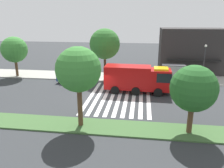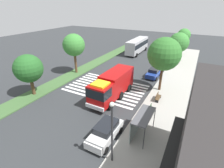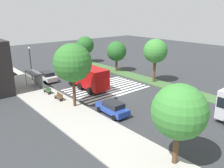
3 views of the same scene
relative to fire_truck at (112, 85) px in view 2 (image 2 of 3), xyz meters
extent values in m
plane|color=#2D3033|center=(-4.87, -2.25, -2.00)|extent=(120.00, 120.00, 0.00)
cube|color=#9E9B93|center=(-4.87, 7.04, -1.93)|extent=(60.00, 5.31, 0.14)
cube|color=#3D6033|center=(-4.87, -10.40, -1.93)|extent=(60.00, 3.00, 0.14)
cube|color=silver|center=(-5.94, -2.25, -1.99)|extent=(0.45, 11.95, 0.01)
cube|color=silver|center=(-5.04, -2.25, -1.99)|extent=(0.45, 11.95, 0.01)
cube|color=silver|center=(-4.14, -2.25, -1.99)|extent=(0.45, 11.95, 0.01)
cube|color=silver|center=(-3.24, -2.25, -1.99)|extent=(0.45, 11.95, 0.01)
cube|color=silver|center=(-2.34, -2.25, -1.99)|extent=(0.45, 11.95, 0.01)
cube|color=silver|center=(-1.44, -2.25, -1.99)|extent=(0.45, 11.95, 0.01)
cube|color=silver|center=(-0.54, -2.25, -1.99)|extent=(0.45, 11.95, 0.01)
cube|color=silver|center=(0.36, -2.25, -1.99)|extent=(0.45, 11.95, 0.01)
cube|color=silver|center=(1.26, -2.25, -1.99)|extent=(0.45, 11.95, 0.01)
cube|color=#A50C0C|center=(2.75, -0.08, -0.11)|extent=(2.62, 2.67, 2.67)
cube|color=#A50C0C|center=(-1.50, 0.04, 0.05)|extent=(6.03, 2.76, 2.99)
cube|color=black|center=(3.14, -0.09, 0.42)|extent=(1.91, 2.67, 1.18)
cube|color=silver|center=(4.13, -0.12, -1.20)|extent=(0.31, 2.60, 0.50)
cube|color=yellow|center=(2.75, -0.08, 1.34)|extent=(1.84, 1.87, 0.24)
cylinder|color=black|center=(2.53, 1.23, -1.45)|extent=(1.11, 0.33, 1.10)
cylinder|color=black|center=(2.46, -1.37, -1.45)|extent=(1.11, 0.33, 1.10)
cylinder|color=black|center=(-2.95, 1.38, -1.45)|extent=(1.11, 0.33, 1.10)
cylinder|color=black|center=(-3.03, -1.21, -1.45)|extent=(1.11, 0.33, 1.10)
cylinder|color=black|center=(-0.27, 1.31, -1.45)|extent=(1.11, 0.33, 1.10)
cylinder|color=black|center=(-0.35, -1.29, -1.45)|extent=(1.11, 0.33, 1.10)
cube|color=navy|center=(-10.17, 3.19, -1.32)|extent=(4.47, 1.93, 0.72)
cube|color=black|center=(-10.39, 3.20, -0.67)|extent=(2.52, 1.64, 0.57)
cylinder|color=black|center=(-8.69, 4.01, -1.68)|extent=(0.65, 0.24, 0.64)
cylinder|color=black|center=(-8.75, 2.25, -1.68)|extent=(0.65, 0.24, 0.64)
cylinder|color=black|center=(-11.59, 4.12, -1.68)|extent=(0.65, 0.24, 0.64)
cylinder|color=black|center=(-11.66, 2.37, -1.68)|extent=(0.65, 0.24, 0.64)
cube|color=silver|center=(7.26, 3.19, -1.30)|extent=(4.45, 1.87, 0.77)
cube|color=black|center=(7.04, 3.19, -0.59)|extent=(2.49, 1.64, 0.64)
cylinder|color=black|center=(8.73, 4.12, -1.68)|extent=(0.64, 0.22, 0.64)
cylinder|color=black|center=(8.73, 2.26, -1.68)|extent=(0.64, 0.22, 0.64)
cylinder|color=black|center=(5.80, 4.11, -1.68)|extent=(0.64, 0.22, 0.64)
cylinder|color=black|center=(5.80, 2.26, -1.68)|extent=(0.64, 0.22, 0.64)
cube|color=#B2B2B7|center=(-24.18, -5.24, 0.08)|extent=(10.68, 2.61, 3.15)
cube|color=black|center=(-24.18, -5.24, 0.45)|extent=(10.47, 2.66, 1.13)
cylinder|color=black|center=(-27.90, -6.54, -1.50)|extent=(1.00, 0.31, 1.00)
cylinder|color=black|center=(-27.92, -3.99, -1.50)|extent=(1.00, 0.31, 1.00)
cylinder|color=black|center=(-20.44, -6.50, -1.50)|extent=(1.00, 0.31, 1.00)
cylinder|color=black|center=(-20.45, -3.95, -1.50)|extent=(1.00, 0.31, 1.00)
cube|color=#4C4C51|center=(5.18, 6.25, 0.54)|extent=(3.50, 1.40, 0.12)
cube|color=#8C9E99|center=(5.18, 5.59, -0.66)|extent=(3.50, 0.08, 2.40)
cylinder|color=#333338|center=(3.48, 6.90, -0.66)|extent=(0.08, 0.08, 2.40)
cylinder|color=#333338|center=(6.88, 6.90, -0.66)|extent=(0.08, 0.08, 2.40)
cube|color=#2D472D|center=(1.18, 5.98, -1.45)|extent=(1.60, 0.50, 0.08)
cube|color=#2D472D|center=(1.18, 5.76, -1.18)|extent=(1.60, 0.06, 0.45)
cube|color=black|center=(0.46, 5.98, -1.67)|extent=(0.08, 0.45, 0.37)
cube|color=black|center=(1.90, 5.98, -1.67)|extent=(0.08, 0.45, 0.37)
cube|color=#4C3823|center=(-2.25, 5.98, -1.45)|extent=(1.60, 0.50, 0.08)
cube|color=#4C3823|center=(-2.25, 5.76, -1.18)|extent=(1.60, 0.06, 0.45)
cube|color=black|center=(-2.97, 5.98, -1.67)|extent=(0.08, 0.45, 0.37)
cube|color=black|center=(-1.53, 5.98, -1.67)|extent=(0.08, 0.45, 0.37)
cylinder|color=#2D2D30|center=(9.23, 4.99, 0.83)|extent=(0.16, 0.16, 5.37)
sphere|color=white|center=(9.23, 4.99, 3.69)|extent=(0.36, 0.36, 0.36)
cube|color=black|center=(8.73, 9.30, 0.80)|extent=(8.60, 0.80, 0.16)
cylinder|color=#513823|center=(-28.30, 5.39, -0.04)|extent=(0.44, 0.44, 3.65)
sphere|color=#387F33|center=(-28.30, 5.39, 2.92)|extent=(3.23, 3.23, 3.23)
cylinder|color=#513823|center=(-20.40, 5.39, -0.39)|extent=(0.43, 0.43, 2.94)
sphere|color=#387F33|center=(-20.40, 5.39, 2.55)|extent=(4.19, 4.19, 4.19)
cylinder|color=#47301E|center=(-5.44, 5.39, 0.10)|extent=(0.38, 0.38, 3.93)
sphere|color=#2D6B28|center=(-5.44, 5.39, 3.70)|extent=(4.66, 4.66, 4.66)
cylinder|color=#513823|center=(-5.06, -10.40, 0.07)|extent=(0.44, 0.44, 3.85)
sphere|color=#387F33|center=(-5.06, -10.40, 3.38)|extent=(3.95, 3.95, 3.95)
cylinder|color=#513823|center=(4.57, -10.40, -0.56)|extent=(0.45, 0.45, 2.60)
sphere|color=#235B23|center=(4.57, -10.40, 2.09)|extent=(3.87, 3.87, 3.87)
camera|label=1|loc=(0.32, -28.38, 7.71)|focal=35.69mm
camera|label=2|loc=(17.80, 9.56, 10.00)|focal=26.49mm
camera|label=3|loc=(-29.05, 19.19, 9.61)|focal=36.89mm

